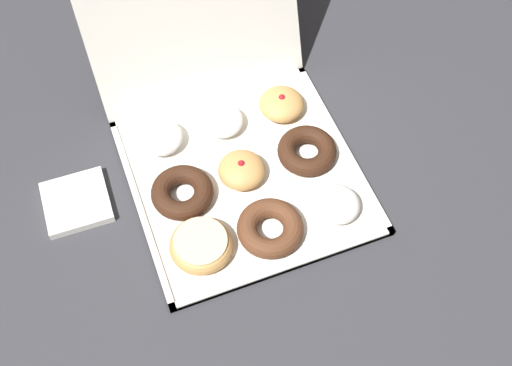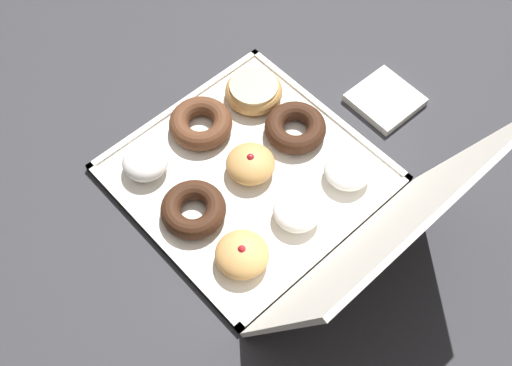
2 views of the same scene
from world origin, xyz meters
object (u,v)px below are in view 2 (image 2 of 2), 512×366
(jelly_filled_donut_8, at_px, (242,254))
(chocolate_cake_ring_donut_5, at_px, (194,210))
(glazed_ring_donut_0, at_px, (254,91))
(chocolate_cake_ring_donut_1, at_px, (201,123))
(jelly_filled_donut_4, at_px, (250,163))
(powdered_filled_donut_6, at_px, (348,170))
(napkin_stack, at_px, (385,100))
(chocolate_cake_ring_donut_3, at_px, (295,128))
(powdered_filled_donut_7, at_px, (297,211))
(donut_box, at_px, (248,174))
(powdered_filled_donut_2, at_px, (145,162))

(jelly_filled_donut_8, bearing_deg, chocolate_cake_ring_donut_5, -88.28)
(glazed_ring_donut_0, xyz_separation_m, chocolate_cake_ring_donut_1, (0.13, -0.01, -0.00))
(jelly_filled_donut_4, bearing_deg, chocolate_cake_ring_donut_5, 0.91)
(powdered_filled_donut_6, distance_m, napkin_stack, 0.20)
(chocolate_cake_ring_donut_3, height_order, powdered_filled_donut_7, powdered_filled_donut_7)
(jelly_filled_donut_4, bearing_deg, powdered_filled_donut_6, 132.80)
(powdered_filled_donut_6, height_order, jelly_filled_donut_8, jelly_filled_donut_8)
(chocolate_cake_ring_donut_3, bearing_deg, glazed_ring_donut_0, -90.79)
(jelly_filled_donut_8, bearing_deg, jelly_filled_donut_4, -136.60)
(donut_box, distance_m, powdered_filled_donut_7, 0.13)
(powdered_filled_donut_6, bearing_deg, donut_box, -45.54)
(donut_box, bearing_deg, napkin_stack, 169.74)
(jelly_filled_donut_8, distance_m, napkin_stack, 0.45)
(donut_box, xyz_separation_m, powdered_filled_donut_7, (0.00, 0.13, 0.03))
(glazed_ring_donut_0, bearing_deg, donut_box, 44.12)
(donut_box, relative_size, powdered_filled_donut_6, 4.99)
(powdered_filled_donut_7, bearing_deg, chocolate_cake_ring_donut_5, -44.18)
(donut_box, distance_m, chocolate_cake_ring_donut_3, 0.13)
(donut_box, distance_m, powdered_filled_donut_2, 0.19)
(chocolate_cake_ring_donut_5, bearing_deg, napkin_stack, 172.78)
(jelly_filled_donut_8, bearing_deg, chocolate_cake_ring_donut_3, -152.97)
(powdered_filled_donut_6, bearing_deg, jelly_filled_donut_8, -1.27)
(glazed_ring_donut_0, relative_size, chocolate_cake_ring_donut_5, 0.98)
(chocolate_cake_ring_donut_1, xyz_separation_m, jelly_filled_donut_4, (-0.00, 0.13, 0.00))
(jelly_filled_donut_4, height_order, powdered_filled_donut_6, jelly_filled_donut_4)
(powdered_filled_donut_6, bearing_deg, chocolate_cake_ring_donut_1, -64.51)
(glazed_ring_donut_0, distance_m, powdered_filled_donut_2, 0.26)
(chocolate_cake_ring_donut_3, bearing_deg, jelly_filled_donut_4, 1.74)
(glazed_ring_donut_0, xyz_separation_m, chocolate_cake_ring_donut_5, (0.26, 0.12, -0.00))
(glazed_ring_donut_0, distance_m, jelly_filled_donut_8, 0.35)
(chocolate_cake_ring_donut_1, xyz_separation_m, powdered_filled_donut_7, (0.00, 0.26, 0.00))
(powdered_filled_donut_7, height_order, jelly_filled_donut_8, jelly_filled_donut_8)
(chocolate_cake_ring_donut_1, bearing_deg, jelly_filled_donut_4, 92.07)
(powdered_filled_donut_2, bearing_deg, napkin_stack, 156.97)
(chocolate_cake_ring_donut_1, xyz_separation_m, powdered_filled_donut_6, (-0.13, 0.26, 0.00))
(chocolate_cake_ring_donut_3, distance_m, powdered_filled_donut_6, 0.13)
(powdered_filled_donut_6, bearing_deg, napkin_stack, -159.32)
(chocolate_cake_ring_donut_5, xyz_separation_m, powdered_filled_donut_7, (-0.13, 0.13, 0.00))
(chocolate_cake_ring_donut_3, relative_size, jelly_filled_donut_8, 1.28)
(glazed_ring_donut_0, height_order, jelly_filled_donut_8, jelly_filled_donut_8)
(donut_box, height_order, chocolate_cake_ring_donut_1, chocolate_cake_ring_donut_1)
(chocolate_cake_ring_donut_5, relative_size, powdered_filled_donut_6, 1.35)
(chocolate_cake_ring_donut_1, bearing_deg, powdered_filled_donut_7, 89.71)
(donut_box, bearing_deg, glazed_ring_donut_0, -135.88)
(powdered_filled_donut_2, distance_m, jelly_filled_donut_8, 0.26)
(jelly_filled_donut_4, bearing_deg, glazed_ring_donut_0, -134.87)
(donut_box, bearing_deg, powdered_filled_donut_6, 134.46)
(chocolate_cake_ring_donut_1, bearing_deg, powdered_filled_donut_2, 0.31)
(powdered_filled_donut_2, bearing_deg, chocolate_cake_ring_donut_5, 91.21)
(chocolate_cake_ring_donut_3, bearing_deg, chocolate_cake_ring_donut_5, 1.30)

